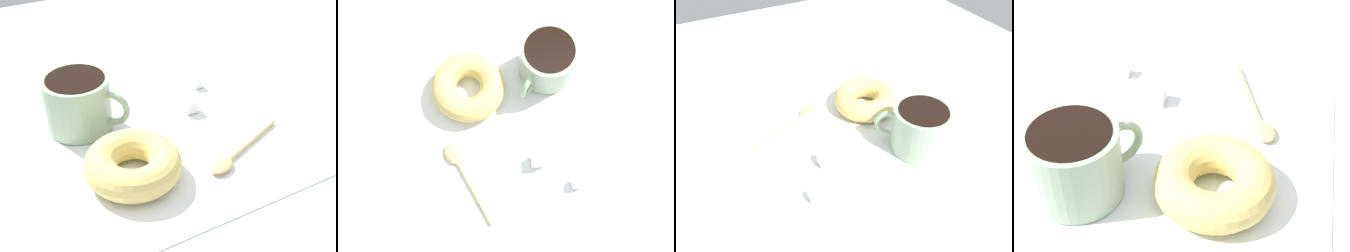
{
  "view_description": "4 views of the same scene",
  "coord_description": "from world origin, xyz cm",
  "views": [
    {
      "loc": [
        -42.81,
        23.63,
        38.33
      ],
      "look_at": [
        2.0,
        1.54,
        2.3
      ],
      "focal_mm": 50.0,
      "sensor_mm": 36.0,
      "label": 1
    },
    {
      "loc": [
        -0.27,
        -19.02,
        72.05
      ],
      "look_at": [
        2.0,
        1.54,
        2.3
      ],
      "focal_mm": 50.0,
      "sensor_mm": 36.0,
      "label": 2
    },
    {
      "loc": [
        39.02,
        -17.69,
        38.88
      ],
      "look_at": [
        2.0,
        1.54,
        2.3
      ],
      "focal_mm": 35.0,
      "sensor_mm": 36.0,
      "label": 3
    },
    {
      "loc": [
        -9.32,
        45.16,
        41.13
      ],
      "look_at": [
        2.0,
        1.54,
        2.3
      ],
      "focal_mm": 60.0,
      "sensor_mm": 36.0,
      "label": 4
    }
  ],
  "objects": [
    {
      "name": "sugar_cube",
      "position": [
        12.02,
        -8.46,
        1.01
      ],
      "size": [
        1.41,
        1.41,
        1.41
      ],
      "primitive_type": "cube",
      "color": "white",
      "rests_on": "napkin"
    },
    {
      "name": "coffee_cup",
      "position": [
        9.88,
        11.02,
        4.22
      ],
      "size": [
        9.83,
        10.35,
        7.56
      ],
      "color": "#9EB793",
      "rests_on": "napkin"
    },
    {
      "name": "napkin",
      "position": [
        2.0,
        1.54,
        0.15
      ],
      "size": [
        33.49,
        33.49,
        0.3
      ],
      "primitive_type": "cube",
      "rotation": [
        0.0,
        0.0,
        0.04
      ],
      "color": "white",
      "rests_on": "ground_plane"
    },
    {
      "name": "donut",
      "position": [
        -3.03,
        8.65,
        2.26
      ],
      "size": [
        11.72,
        11.72,
        3.91
      ],
      "primitive_type": "torus",
      "color": "#E5C66B",
      "rests_on": "napkin"
    },
    {
      "name": "ground_plane",
      "position": [
        0.0,
        0.0,
        -1.0
      ],
      "size": [
        120.0,
        120.0,
        2.0
      ],
      "primitive_type": "cube",
      "color": "#B2BCC6"
    },
    {
      "name": "sugar_cube_extra",
      "position": [
        6.52,
        -4.25,
        1.26
      ],
      "size": [
        1.92,
        1.92,
        1.92
      ],
      "primitive_type": "cube",
      "color": "white",
      "rests_on": "napkin"
    },
    {
      "name": "spoon",
      "position": [
        -5.57,
        -3.62,
        0.7
      ],
      "size": [
        7.07,
        13.86,
        0.9
      ],
      "color": "#D8B772",
      "rests_on": "napkin"
    }
  ]
}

